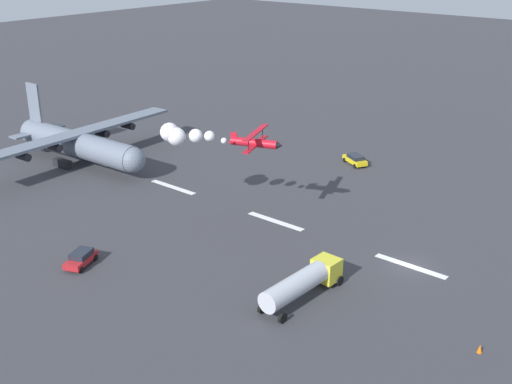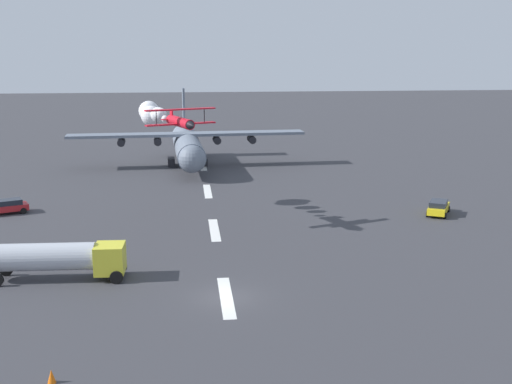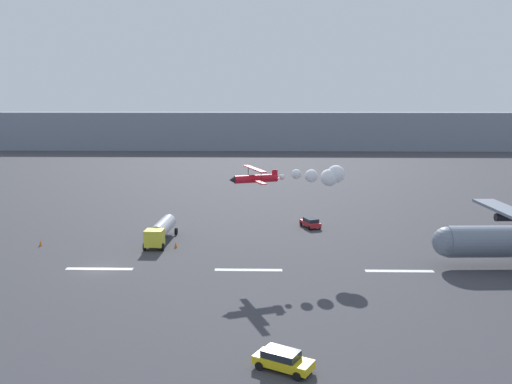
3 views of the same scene
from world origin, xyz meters
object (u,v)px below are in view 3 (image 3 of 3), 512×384
object	(u,v)px
stunt_biplane_red	(313,176)
fuel_tanker_truck	(161,230)
airport_staff_sedan	(310,222)
followme_car_yellow	(283,360)
traffic_cone_near	(40,243)
traffic_cone_far	(176,245)

from	to	relation	value
stunt_biplane_red	fuel_tanker_truck	xyz separation A→B (m)	(-20.60, 6.85, -8.69)
airport_staff_sedan	followme_car_yellow	bearing A→B (deg)	-96.86
followme_car_yellow	airport_staff_sedan	world-z (taller)	same
stunt_biplane_red	traffic_cone_near	world-z (taller)	stunt_biplane_red
stunt_biplane_red	fuel_tanker_truck	bearing A→B (deg)	161.60
airport_staff_sedan	traffic_cone_near	xyz separation A→B (m)	(-37.84, -11.56, -0.44)
fuel_tanker_truck	followme_car_yellow	world-z (taller)	fuel_tanker_truck
stunt_biplane_red	airport_staff_sedan	world-z (taller)	stunt_biplane_red
stunt_biplane_red	followme_car_yellow	xyz separation A→B (m)	(-4.41, -29.38, -9.63)
stunt_biplane_red	airport_staff_sedan	size ratio (longest dim) A/B	3.26
stunt_biplane_red	traffic_cone_far	world-z (taller)	stunt_biplane_red
traffic_cone_far	traffic_cone_near	bearing A→B (deg)	178.64
followme_car_yellow	traffic_cone_far	distance (m)	36.12
airport_staff_sedan	traffic_cone_near	world-z (taller)	airport_staff_sedan
followme_car_yellow	airport_staff_sedan	distance (m)	45.76
followme_car_yellow	traffic_cone_near	distance (m)	46.86
stunt_biplane_red	traffic_cone_near	xyz separation A→B (m)	(-36.79, 4.49, -10.07)
traffic_cone_far	airport_staff_sedan	bearing A→B (deg)	32.11
fuel_tanker_truck	traffic_cone_far	bearing A→B (deg)	-48.06
stunt_biplane_red	traffic_cone_far	distance (m)	21.08
airport_staff_sedan	traffic_cone_far	xyz separation A→B (m)	(-19.13, -12.00, -0.44)
traffic_cone_far	fuel_tanker_truck	bearing A→B (deg)	131.94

